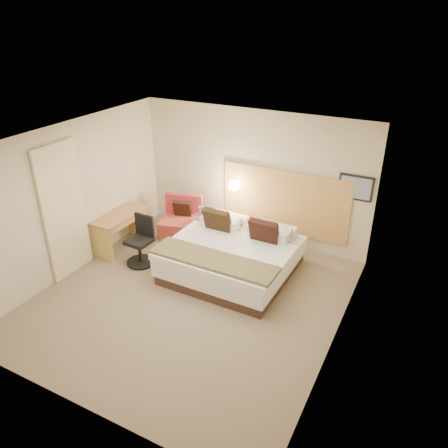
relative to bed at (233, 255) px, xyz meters
The scene contains 20 objects.
floor 1.17m from the bed, 103.64° to the right, with size 4.80×5.00×0.02m, color #786751.
ceiling 2.61m from the bed, 103.64° to the right, with size 4.80×5.00×0.02m, color white.
wall_back 1.76m from the bed, 100.44° to the left, with size 4.80×0.02×2.70m, color beige.
wall_front 3.74m from the bed, 94.19° to the right, with size 4.80×0.02×2.70m, color beige.
wall_left 3.05m from the bed, 157.94° to the right, with size 0.02×5.00×2.70m, color beige.
wall_right 2.61m from the bed, 26.77° to the right, with size 0.02×5.00×2.70m, color beige.
headboard_panel 1.57m from the bed, 72.51° to the left, with size 2.60×0.04×1.30m, color tan.
art_frame 2.52m from the bed, 38.48° to the left, with size 0.62×0.03×0.47m, color black.
art_canvas 2.51m from the bed, 38.08° to the left, with size 0.54×0.01×0.39m, color #748BA0.
lamp_arm 1.68m from the bed, 114.63° to the left, with size 0.02×0.02×0.12m, color silver.
lamp_shade 1.63m from the bed, 115.65° to the left, with size 0.15×0.15×0.15m, color #F4E3BF.
curtain 3.07m from the bed, 153.06° to the right, with size 0.06×0.90×2.42m, color beige.
bottle_a 1.37m from the bed, 145.87° to the left, with size 0.06×0.06×0.21m, color #83A1CB.
bottle_b 1.35m from the bed, 144.22° to the left, with size 0.06×0.06×0.21m, color #8FA5DE.
menu_folder 1.21m from the bed, 140.55° to the left, with size 0.14×0.05×0.23m, color #381C17.
bed is the anchor object (origin of this frame).
lounge_chair 1.79m from the bed, 153.71° to the left, with size 0.95×0.88×0.85m.
side_table 1.25m from the bed, 144.93° to the left, with size 0.66×0.66×0.58m.
desk 2.40m from the bed, behind, with size 0.56×1.20×0.74m.
desk_chair 1.75m from the bed, 163.40° to the right, with size 0.56×0.56×0.94m.
Camera 1 is at (3.26, -5.06, 4.43)m, focal length 35.00 mm.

